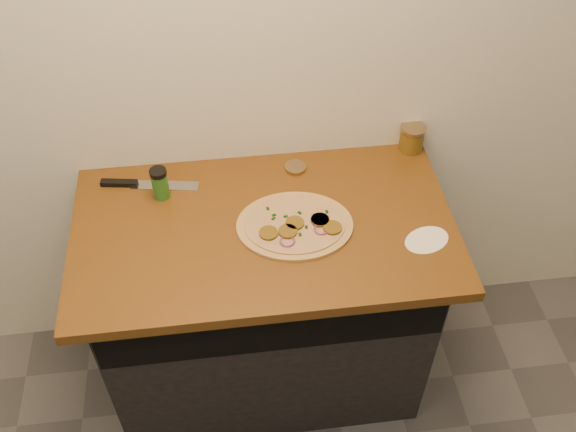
{
  "coord_description": "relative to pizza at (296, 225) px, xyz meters",
  "views": [
    {
      "loc": [
        -0.1,
        0.04,
        2.36
      ],
      "look_at": [
        0.07,
        1.4,
        0.95
      ],
      "focal_mm": 40.0,
      "sensor_mm": 36.0,
      "label": 1
    }
  ],
  "objects": [
    {
      "name": "mason_jar_lid",
      "position": [
        0.04,
        0.27,
        -0.0
      ],
      "size": [
        0.09,
        0.09,
        0.02
      ],
      "primitive_type": "cylinder",
      "rotation": [
        0.0,
        0.0,
        -0.24
      ],
      "color": "#9C865B",
      "rests_on": "countertop"
    },
    {
      "name": "salsa_jar",
      "position": [
        0.45,
        0.33,
        0.04
      ],
      "size": [
        0.09,
        0.09,
        0.1
      ],
      "color": "#9E2E0F",
      "rests_on": "countertop"
    },
    {
      "name": "countertop",
      "position": [
        -0.1,
        0.03,
        -0.03
      ],
      "size": [
        1.2,
        0.7,
        0.04
      ],
      "primitive_type": "cube",
      "color": "brown",
      "rests_on": "cabinet"
    },
    {
      "name": "pizza",
      "position": [
        0.0,
        0.0,
        0.0
      ],
      "size": [
        0.38,
        0.38,
        0.02
      ],
      "color": "tan",
      "rests_on": "countertop"
    },
    {
      "name": "spice_shaker",
      "position": [
        -0.41,
        0.19,
        0.05
      ],
      "size": [
        0.06,
        0.06,
        0.11
      ],
      "color": "#2B6921",
      "rests_on": "countertop"
    },
    {
      "name": "chefs_knife",
      "position": [
        -0.49,
        0.25,
        -0.0
      ],
      "size": [
        0.33,
        0.08,
        0.02
      ],
      "color": "#B7BAC1",
      "rests_on": "countertop"
    },
    {
      "name": "flour_spill",
      "position": [
        0.39,
        -0.1,
        -0.01
      ],
      "size": [
        0.19,
        0.19,
        0.0
      ],
      "primitive_type": "cylinder",
      "rotation": [
        0.0,
        0.0,
        0.39
      ],
      "color": "white",
      "rests_on": "countertop"
    },
    {
      "name": "cabinet",
      "position": [
        -0.1,
        0.06,
        -0.48
      ],
      "size": [
        1.1,
        0.6,
        0.86
      ],
      "primitive_type": "cube",
      "color": "black",
      "rests_on": "ground"
    }
  ]
}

